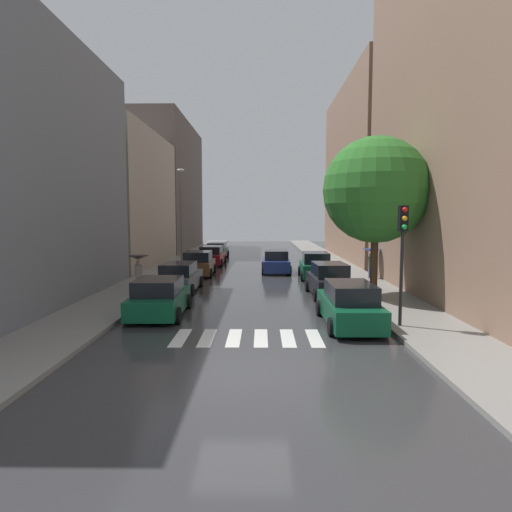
# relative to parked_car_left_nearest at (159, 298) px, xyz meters

# --- Properties ---
(ground_plane) EXTENTS (28.00, 72.00, 0.04)m
(ground_plane) POSITION_rel_parked_car_left_nearest_xyz_m (3.71, 17.42, -0.75)
(ground_plane) COLOR #323235
(sidewalk_left) EXTENTS (3.00, 72.00, 0.15)m
(sidewalk_left) POSITION_rel_parked_car_left_nearest_xyz_m (-2.79, 17.42, -0.66)
(sidewalk_left) COLOR gray
(sidewalk_left) RESTS_ON ground
(sidewalk_right) EXTENTS (3.00, 72.00, 0.15)m
(sidewalk_right) POSITION_rel_parked_car_left_nearest_xyz_m (10.21, 17.42, -0.66)
(sidewalk_right) COLOR gray
(sidewalk_right) RESTS_ON ground
(crosswalk_stripes) EXTENTS (4.95, 2.20, 0.01)m
(crosswalk_stripes) POSITION_rel_parked_car_left_nearest_xyz_m (3.71, -3.22, -0.73)
(crosswalk_stripes) COLOR silver
(crosswalk_stripes) RESTS_ON ground
(building_left_mid) EXTENTS (6.00, 14.95, 10.77)m
(building_left_mid) POSITION_rel_parked_car_left_nearest_xyz_m (-7.29, 17.95, 4.65)
(building_left_mid) COLOR #9E9384
(building_left_mid) RESTS_ON ground
(building_left_far) EXTENTS (6.00, 19.19, 14.97)m
(building_left_far) POSITION_rel_parked_car_left_nearest_xyz_m (-7.29, 35.39, 6.75)
(building_left_far) COLOR #564C47
(building_left_far) RESTS_ON ground
(building_right_near) EXTENTS (6.00, 21.00, 24.74)m
(building_right_near) POSITION_rel_parked_car_left_nearest_xyz_m (14.71, 2.77, 11.63)
(building_right_near) COLOR #8C6B56
(building_right_near) RESTS_ON ground
(building_right_mid) EXTENTS (6.00, 20.46, 16.26)m
(building_right_mid) POSITION_rel_parked_car_left_nearest_xyz_m (14.71, 24.56, 7.39)
(building_right_mid) COLOR #8C6B56
(building_right_mid) RESTS_ON ground
(parked_car_left_nearest) EXTENTS (2.21, 4.21, 1.56)m
(parked_car_left_nearest) POSITION_rel_parked_car_left_nearest_xyz_m (0.00, 0.00, 0.00)
(parked_car_left_nearest) COLOR #0C4C2D
(parked_car_left_nearest) RESTS_ON ground
(parked_car_left_second) EXTENTS (2.09, 4.56, 1.58)m
(parked_car_left_second) POSITION_rel_parked_car_left_nearest_xyz_m (-0.27, 5.78, 0.01)
(parked_car_left_second) COLOR #474C51
(parked_car_left_second) RESTS_ON ground
(parked_car_left_third) EXTENTS (2.18, 4.16, 1.67)m
(parked_car_left_third) POSITION_rel_parked_car_left_nearest_xyz_m (-0.18, 12.33, 0.05)
(parked_car_left_third) COLOR brown
(parked_car_left_third) RESTS_ON ground
(parked_car_left_fourth) EXTENTS (2.17, 4.80, 1.59)m
(parked_car_left_fourth) POSITION_rel_parked_car_left_nearest_xyz_m (-0.00, 18.96, 0.02)
(parked_car_left_fourth) COLOR maroon
(parked_car_left_fourth) RESTS_ON ground
(parked_car_left_fifth) EXTENTS (2.09, 4.48, 1.54)m
(parked_car_left_fifth) POSITION_rel_parked_car_left_nearest_xyz_m (-0.16, 24.61, -0.01)
(parked_car_left_fifth) COLOR #0C4C2D
(parked_car_left_fifth) RESTS_ON ground
(parked_car_right_nearest) EXTENTS (2.02, 4.66, 1.63)m
(parked_car_right_nearest) POSITION_rel_parked_car_left_nearest_xyz_m (7.46, -1.46, 0.03)
(parked_car_right_nearest) COLOR #0C4C2D
(parked_car_right_nearest) RESTS_ON ground
(parked_car_right_second) EXTENTS (2.13, 4.31, 1.71)m
(parked_car_right_second) POSITION_rel_parked_car_left_nearest_xyz_m (7.62, 4.53, 0.06)
(parked_car_right_second) COLOR black
(parked_car_right_second) RESTS_ON ground
(parked_car_right_third) EXTENTS (2.15, 4.29, 1.73)m
(parked_car_right_third) POSITION_rel_parked_car_left_nearest_xyz_m (7.70, 10.96, 0.07)
(parked_car_right_third) COLOR #0C4C2D
(parked_car_right_third) RESTS_ON ground
(car_midroad) EXTENTS (2.07, 4.38, 1.63)m
(car_midroad) POSITION_rel_parked_car_left_nearest_xyz_m (5.22, 14.01, 0.03)
(car_midroad) COLOR navy
(car_midroad) RESTS_ON ground
(pedestrian_foreground) EXTENTS (1.08, 1.08, 1.89)m
(pedestrian_foreground) POSITION_rel_parked_car_left_nearest_xyz_m (-2.26, 5.00, 0.83)
(pedestrian_foreground) COLOR gray
(pedestrian_foreground) RESTS_ON sidewalk_left
(pedestrian_near_tree) EXTENTS (1.14, 1.14, 1.87)m
(pedestrian_near_tree) POSITION_rel_parked_car_left_nearest_xyz_m (11.13, 10.13, 0.84)
(pedestrian_near_tree) COLOR navy
(pedestrian_near_tree) RESTS_ON sidewalk_right
(street_tree_right) EXTENTS (5.15, 5.15, 7.76)m
(street_tree_right) POSITION_rel_parked_car_left_nearest_xyz_m (9.73, 3.93, 4.60)
(street_tree_right) COLOR #513823
(street_tree_right) RESTS_ON sidewalk_right
(traffic_light_right_corner) EXTENTS (0.30, 0.42, 4.30)m
(traffic_light_right_corner) POSITION_rel_parked_car_left_nearest_xyz_m (9.16, -2.08, 2.55)
(traffic_light_right_corner) COLOR black
(traffic_light_right_corner) RESTS_ON sidewalk_right
(lamp_post_left) EXTENTS (0.60, 0.28, 7.43)m
(lamp_post_left) POSITION_rel_parked_car_left_nearest_xyz_m (-1.84, 15.15, 3.67)
(lamp_post_left) COLOR #595B60
(lamp_post_left) RESTS_ON sidewalk_left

